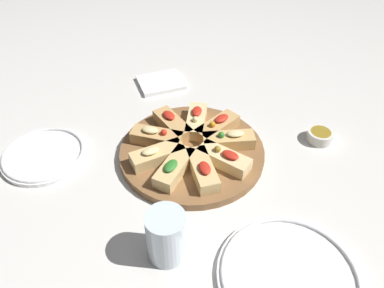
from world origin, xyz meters
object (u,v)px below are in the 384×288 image
serving_board (192,152)px  plate_right (44,155)px  water_glass (166,236)px  dipping_bowl (320,136)px  plate_left (289,276)px  napkin_stack (161,83)px

serving_board → plate_right: 0.34m
serving_board → water_glass: water_glass is taller
dipping_bowl → plate_right: bearing=-2.6°
serving_board → plate_left: bearing=110.2°
plate_left → water_glass: 0.22m
serving_board → dipping_bowl: (-0.31, -0.01, 0.00)m
plate_left → dipping_bowl: 0.39m
water_glass → serving_board: bearing=-107.6°
serving_board → water_glass: (0.08, 0.25, 0.04)m
plate_right → dipping_bowl: bearing=177.4°
napkin_stack → dipping_bowl: dipping_bowl is taller
water_glass → napkin_stack: size_ratio=0.83×
serving_board → plate_left: size_ratio=1.34×
plate_right → water_glass: size_ratio=1.87×
serving_board → dipping_bowl: bearing=-178.3°
serving_board → plate_right: size_ratio=1.73×
plate_left → plate_right: bearing=-38.7°
plate_right → dipping_bowl: dipping_bowl is taller
dipping_bowl → water_glass: bearing=33.5°
plate_left → plate_right: same height
napkin_stack → serving_board: bearing=98.9°
serving_board → plate_right: (0.34, -0.04, -0.00)m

